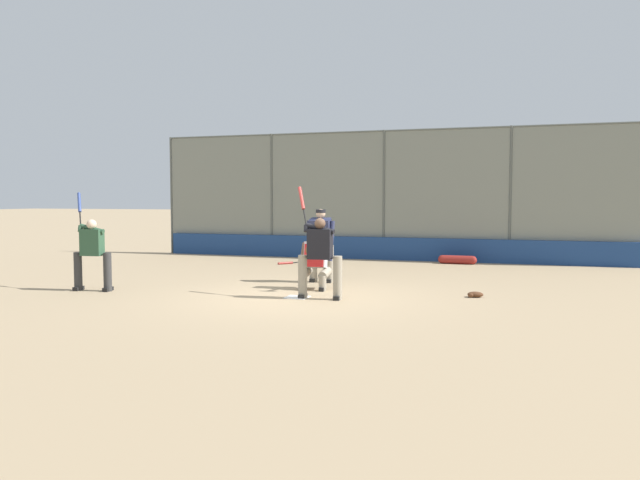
{
  "coord_description": "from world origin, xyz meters",
  "views": [
    {
      "loc": [
        -4.09,
        11.17,
        1.92
      ],
      "look_at": [
        -0.14,
        -1.0,
        1.05
      ],
      "focal_mm": 35.0,
      "sensor_mm": 36.0,
      "label": 1
    }
  ],
  "objects_px": {
    "catcher_behind_plate": "(315,259)",
    "equipment_bag_dugout_side": "(457,260)",
    "batter_on_deck": "(92,252)",
    "fielding_glove_on_dirt": "(475,295)",
    "batter_at_plate": "(319,255)",
    "umpire_home": "(321,243)",
    "spare_bat_near_backstop": "(287,263)"
  },
  "relations": [
    {
      "from": "umpire_home",
      "to": "batter_at_plate",
      "type": "bearing_deg",
      "value": 106.04
    },
    {
      "from": "umpire_home",
      "to": "fielding_glove_on_dirt",
      "type": "xyz_separation_m",
      "value": [
        -3.49,
        1.12,
        -0.84
      ]
    },
    {
      "from": "batter_on_deck",
      "to": "spare_bat_near_backstop",
      "type": "xyz_separation_m",
      "value": [
        -1.97,
        -6.1,
        -0.77
      ]
    },
    {
      "from": "batter_on_deck",
      "to": "spare_bat_near_backstop",
      "type": "height_order",
      "value": "batter_on_deck"
    },
    {
      "from": "spare_bat_near_backstop",
      "to": "fielding_glove_on_dirt",
      "type": "distance_m",
      "value": 7.23
    },
    {
      "from": "spare_bat_near_backstop",
      "to": "fielding_glove_on_dirt",
      "type": "height_order",
      "value": "fielding_glove_on_dirt"
    },
    {
      "from": "catcher_behind_plate",
      "to": "equipment_bag_dugout_side",
      "type": "distance_m",
      "value": 6.5
    },
    {
      "from": "spare_bat_near_backstop",
      "to": "equipment_bag_dugout_side",
      "type": "height_order",
      "value": "equipment_bag_dugout_side"
    },
    {
      "from": "catcher_behind_plate",
      "to": "fielding_glove_on_dirt",
      "type": "xyz_separation_m",
      "value": [
        -3.27,
        0.05,
        -0.59
      ]
    },
    {
      "from": "spare_bat_near_backstop",
      "to": "umpire_home",
      "type": "bearing_deg",
      "value": 70.86
    },
    {
      "from": "batter_at_plate",
      "to": "fielding_glove_on_dirt",
      "type": "xyz_separation_m",
      "value": [
        -2.8,
        -1.1,
        -0.79
      ]
    },
    {
      "from": "catcher_behind_plate",
      "to": "batter_on_deck",
      "type": "xyz_separation_m",
      "value": [
        4.31,
        1.6,
        0.16
      ]
    },
    {
      "from": "batter_at_plate",
      "to": "equipment_bag_dugout_side",
      "type": "height_order",
      "value": "batter_at_plate"
    },
    {
      "from": "catcher_behind_plate",
      "to": "spare_bat_near_backstop",
      "type": "bearing_deg",
      "value": -65.75
    },
    {
      "from": "batter_at_plate",
      "to": "batter_on_deck",
      "type": "xyz_separation_m",
      "value": [
        4.78,
        0.46,
        -0.04
      ]
    },
    {
      "from": "equipment_bag_dugout_side",
      "to": "batter_on_deck",
      "type": "bearing_deg",
      "value": 48.97
    },
    {
      "from": "spare_bat_near_backstop",
      "to": "batter_at_plate",
      "type": "bearing_deg",
      "value": 65.52
    },
    {
      "from": "umpire_home",
      "to": "spare_bat_near_backstop",
      "type": "xyz_separation_m",
      "value": [
        2.13,
        -3.43,
        -0.86
      ]
    },
    {
      "from": "umpire_home",
      "to": "spare_bat_near_backstop",
      "type": "distance_m",
      "value": 4.13
    },
    {
      "from": "fielding_glove_on_dirt",
      "to": "spare_bat_near_backstop",
      "type": "bearing_deg",
      "value": -38.98
    },
    {
      "from": "batter_on_deck",
      "to": "equipment_bag_dugout_side",
      "type": "distance_m",
      "value": 10.16
    },
    {
      "from": "batter_at_plate",
      "to": "umpire_home",
      "type": "height_order",
      "value": "batter_at_plate"
    },
    {
      "from": "batter_at_plate",
      "to": "umpire_home",
      "type": "distance_m",
      "value": 2.32
    },
    {
      "from": "catcher_behind_plate",
      "to": "equipment_bag_dugout_side",
      "type": "xyz_separation_m",
      "value": [
        -2.34,
        -6.04,
        -0.52
      ]
    },
    {
      "from": "umpire_home",
      "to": "equipment_bag_dugout_side",
      "type": "relative_size",
      "value": 1.5
    },
    {
      "from": "batter_at_plate",
      "to": "equipment_bag_dugout_side",
      "type": "xyz_separation_m",
      "value": [
        -1.87,
        -7.19,
        -0.71
      ]
    },
    {
      "from": "fielding_glove_on_dirt",
      "to": "equipment_bag_dugout_side",
      "type": "xyz_separation_m",
      "value": [
        0.93,
        -6.09,
        0.07
      ]
    },
    {
      "from": "catcher_behind_plate",
      "to": "umpire_home",
      "type": "xyz_separation_m",
      "value": [
        0.21,
        -1.07,
        0.25
      ]
    },
    {
      "from": "batter_on_deck",
      "to": "fielding_glove_on_dirt",
      "type": "relative_size",
      "value": 6.74
    },
    {
      "from": "spare_bat_near_backstop",
      "to": "fielding_glove_on_dirt",
      "type": "relative_size",
      "value": 2.26
    },
    {
      "from": "batter_on_deck",
      "to": "fielding_glove_on_dirt",
      "type": "height_order",
      "value": "batter_on_deck"
    },
    {
      "from": "spare_bat_near_backstop",
      "to": "equipment_bag_dugout_side",
      "type": "xyz_separation_m",
      "value": [
        -4.69,
        -1.54,
        0.09
      ]
    }
  ]
}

